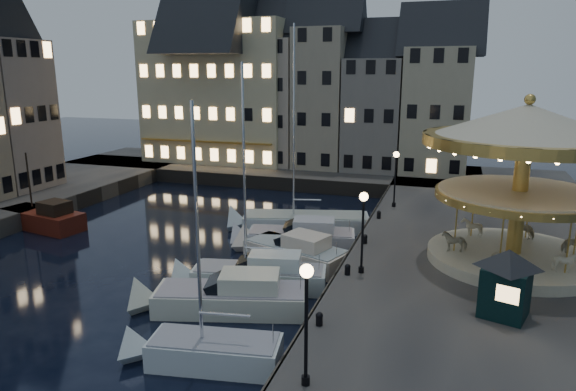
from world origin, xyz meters
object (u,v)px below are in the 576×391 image
(bollard_b, at_px, (348,269))
(carousel, at_px, (524,154))
(bollard_c, at_px, (365,239))
(red_fishing_boat, at_px, (44,219))
(streetlamp_c, at_px, (395,171))
(motorboat_b, at_px, (223,298))
(bollard_d, at_px, (379,214))
(ticket_kiosk, at_px, (507,271))
(motorboat_a, at_px, (201,352))
(motorboat_f, at_px, (298,222))
(motorboat_c, at_px, (252,275))
(bollard_a, at_px, (319,318))
(streetlamp_a, at_px, (306,308))
(motorboat_e, at_px, (295,238))
(streetlamp_b, at_px, (363,221))
(motorboat_d, at_px, (290,252))

(bollard_b, distance_m, carousel, 10.68)
(bollard_c, relative_size, red_fishing_boat, 0.08)
(streetlamp_c, bearing_deg, motorboat_b, -109.13)
(bollard_d, bearing_deg, ticket_kiosk, -61.00)
(bollard_b, distance_m, motorboat_a, 8.78)
(bollard_c, distance_m, motorboat_f, 7.91)
(streetlamp_c, distance_m, motorboat_b, 18.46)
(motorboat_b, height_order, motorboat_c, motorboat_c)
(bollard_b, distance_m, bollard_c, 5.00)
(bollard_a, xyz_separation_m, bollard_d, (0.00, 16.00, 0.00))
(ticket_kiosk, bearing_deg, bollard_d, 119.00)
(bollard_b, bearing_deg, bollard_a, -90.00)
(streetlamp_a, xyz_separation_m, ticket_kiosk, (6.47, 7.25, -0.76))
(streetlamp_a, distance_m, motorboat_f, 21.09)
(ticket_kiosk, bearing_deg, bollard_a, -155.29)
(bollard_b, height_order, motorboat_e, motorboat_e)
(streetlamp_a, height_order, motorboat_c, motorboat_c)
(bollard_a, xyz_separation_m, motorboat_c, (-5.09, 5.29, -0.93))
(streetlamp_b, height_order, ticket_kiosk, streetlamp_b)
(carousel, bearing_deg, ticket_kiosk, -97.98)
(motorboat_a, bearing_deg, streetlamp_b, 59.49)
(streetlamp_b, height_order, motorboat_b, streetlamp_b)
(motorboat_d, height_order, carousel, carousel)
(motorboat_c, relative_size, motorboat_e, 1.34)
(motorboat_b, xyz_separation_m, ticket_kiosk, (12.42, 0.90, 2.61))
(bollard_a, height_order, bollard_c, same)
(bollard_c, bearing_deg, ticket_kiosk, -45.72)
(streetlamp_b, xyz_separation_m, motorboat_c, (-5.69, -0.71, -3.34))
(streetlamp_b, height_order, motorboat_e, streetlamp_b)
(carousel, bearing_deg, motorboat_c, -160.47)
(streetlamp_a, height_order, bollard_a, streetlamp_a)
(bollard_c, height_order, motorboat_e, motorboat_e)
(streetlamp_a, relative_size, motorboat_b, 0.50)
(motorboat_f, relative_size, ticket_kiosk, 4.06)
(streetlamp_a, relative_size, bollard_c, 7.32)
(streetlamp_a, height_order, streetlamp_b, same)
(bollard_a, height_order, bollard_d, same)
(carousel, bearing_deg, bollard_a, -128.85)
(bollard_c, relative_size, motorboat_e, 0.07)
(bollard_a, bearing_deg, motorboat_a, -152.99)
(streetlamp_b, xyz_separation_m, motorboat_f, (-6.37, 9.80, -3.49))
(streetlamp_a, distance_m, bollard_b, 9.82)
(motorboat_b, distance_m, red_fishing_boat, 19.75)
(streetlamp_c, bearing_deg, motorboat_f, -149.85)
(streetlamp_a, distance_m, motorboat_c, 11.40)
(streetlamp_c, relative_size, bollard_d, 7.32)
(streetlamp_a, bearing_deg, streetlamp_c, 90.00)
(streetlamp_b, relative_size, red_fishing_boat, 0.60)
(bollard_a, height_order, motorboat_b, motorboat_b)
(streetlamp_a, height_order, motorboat_b, streetlamp_a)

